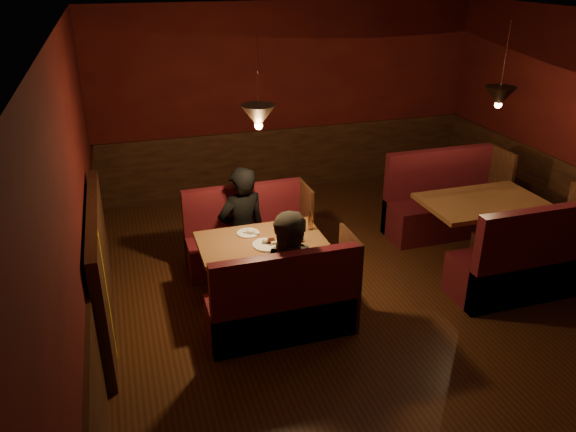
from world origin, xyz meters
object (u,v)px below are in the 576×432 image
object	(u,v)px
second_bench_near	(527,266)
diner_a	(241,206)
main_table	(263,253)
main_bench_near	(285,309)
second_table	(481,216)
main_bench_far	(248,241)
diner_b	(294,259)
second_bench_far	(443,207)

from	to	relation	value
second_bench_near	diner_a	world-z (taller)	diner_a
main_table	main_bench_near	xyz separation A→B (m)	(0.02, -0.76, -0.23)
second_table	main_table	bearing A→B (deg)	-179.31
main_bench_far	main_bench_near	world-z (taller)	same
main_bench_far	diner_b	distance (m)	1.53
second_table	diner_b	size ratio (longest dim) A/B	0.88
main_bench_near	diner_a	size ratio (longest dim) A/B	0.89
main_bench_near	diner_a	xyz separation A→B (m)	(-0.08, 1.44, 0.51)
main_bench_far	second_bench_near	distance (m)	3.18
main_bench_far	second_bench_near	world-z (taller)	second_bench_near
second_table	second_bench_near	size ratio (longest dim) A/B	0.90
main_table	second_table	world-z (taller)	main_table
main_bench_near	diner_a	distance (m)	1.53
main_bench_far	main_bench_near	size ratio (longest dim) A/B	1.00
main_table	diner_a	xyz separation A→B (m)	(-0.07, 0.68, 0.28)
second_bench_far	diner_b	xyz separation A→B (m)	(-2.64, -1.57, 0.46)
main_table	diner_a	size ratio (longest dim) A/B	0.81
second_bench_far	diner_b	size ratio (longest dim) A/B	0.97
diner_a	second_bench_near	bearing A→B (deg)	139.68
diner_a	diner_b	xyz separation A→B (m)	(0.20, -1.36, -0.01)
main_bench_near	diner_b	world-z (taller)	diner_b
main_bench_near	second_bench_far	world-z (taller)	second_bench_far
second_bench_far	diner_b	bearing A→B (deg)	-149.24
main_table	second_bench_near	bearing A→B (deg)	-16.53
second_table	diner_a	xyz separation A→B (m)	(-2.81, 0.65, 0.23)
main_bench_far	second_table	xyz separation A→B (m)	(2.73, -0.72, 0.28)
second_table	second_bench_near	xyz separation A→B (m)	(0.03, -0.86, -0.24)
second_table	second_bench_near	world-z (taller)	second_bench_near
main_table	second_bench_far	xyz separation A→B (m)	(2.78, 0.89, -0.19)
main_bench_far	second_bench_near	bearing A→B (deg)	-29.78
second_bench_near	diner_a	size ratio (longest dim) A/B	0.96
main_table	diner_a	world-z (taller)	diner_a
main_bench_near	second_table	distance (m)	2.85
second_table	diner_b	xyz separation A→B (m)	(-2.61, -0.71, 0.22)
main_bench_far	second_bench_far	size ratio (longest dim) A/B	0.92
main_table	second_table	xyz separation A→B (m)	(2.74, 0.03, 0.05)
main_bench_far	diner_a	xyz separation A→B (m)	(-0.08, -0.07, 0.51)
second_table	second_bench_near	distance (m)	0.89
main_bench_near	second_bench_near	size ratio (longest dim) A/B	0.92
main_bench_far	second_bench_near	size ratio (longest dim) A/B	0.92
main_table	second_bench_near	size ratio (longest dim) A/B	0.84
main_bench_near	diner_b	distance (m)	0.52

